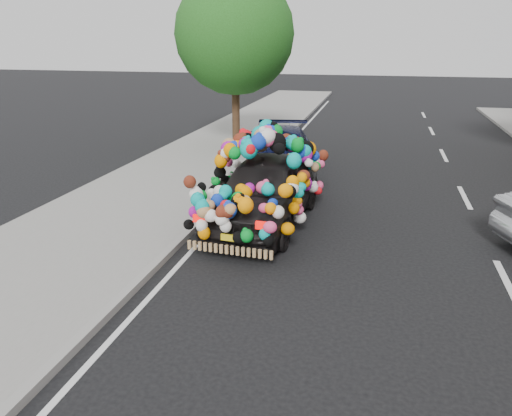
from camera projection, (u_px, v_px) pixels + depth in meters
The scene contains 7 objects.
ground at pixel (294, 264), 9.05m from camera, with size 100.00×100.00×0.00m, color black.
sidewalk at pixel (82, 239), 10.00m from camera, with size 4.00×60.00×0.12m, color gray.
kerb at pixel (173, 248), 9.56m from camera, with size 0.15×60.00×0.13m, color gray.
lane_markings at pixel (509, 286), 8.23m from camera, with size 6.00×50.00×0.01m, color silver, non-canonical shape.
tree_near_sidewalk at pixel (235, 34), 17.34m from camera, with size 4.20×4.20×6.13m.
plush_art_car at pixel (265, 175), 10.76m from camera, with size 2.40×4.68×2.13m.
navy_sedan at pixel (281, 153), 14.65m from camera, with size 1.91×4.70×1.36m, color black.
Camera 1 is at (1.31, -8.16, 3.88)m, focal length 35.00 mm.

